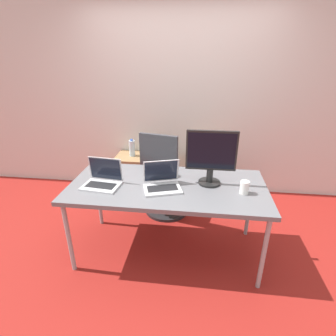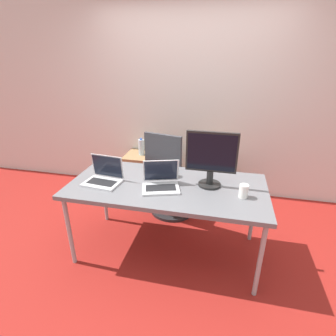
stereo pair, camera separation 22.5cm
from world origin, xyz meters
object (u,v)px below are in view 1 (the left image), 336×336
object	(u,v)px
water_bottle	(132,148)
coffee_cup_brown	(168,170)
monitor	(211,157)
cabinet_right	(203,178)
office_chair	(165,184)
laptop_left	(102,180)
laptop_right	(162,183)
coffee_cup_white	(244,187)
cabinet_left	(133,174)

from	to	relation	value
water_bottle	coffee_cup_brown	world-z (taller)	coffee_cup_brown
monitor	coffee_cup_brown	size ratio (longest dim) A/B	4.06
cabinet_right	water_bottle	distance (m)	1.08
office_chair	laptop_left	xyz separation A→B (m)	(-0.48, -0.77, 0.40)
laptop_right	coffee_cup_brown	world-z (taller)	laptop_right
office_chair	coffee_cup_white	xyz separation A→B (m)	(0.80, -0.77, 0.41)
laptop_right	monitor	size ratio (longest dim) A/B	0.75
office_chair	coffee_cup_brown	bearing A→B (deg)	-78.31
office_chair	laptop_right	xyz separation A→B (m)	(0.08, -0.75, 0.40)
cabinet_right	monitor	bearing A→B (deg)	-88.47
office_chair	coffee_cup_brown	xyz separation A→B (m)	(0.10, -0.50, 0.41)
office_chair	coffee_cup_white	distance (m)	1.18
cabinet_left	laptop_right	xyz separation A→B (m)	(0.61, -1.26, 0.54)
cabinet_left	monitor	world-z (taller)	monitor
laptop_right	office_chair	bearing A→B (deg)	95.87
cabinet_right	coffee_cup_brown	size ratio (longest dim) A/B	4.52
water_bottle	coffee_cup_brown	bearing A→B (deg)	-57.97
cabinet_left	coffee_cup_white	distance (m)	1.93
office_chair	coffee_cup_brown	size ratio (longest dim) A/B	8.75
cabinet_left	cabinet_right	size ratio (longest dim) A/B	1.00
office_chair	cabinet_right	bearing A→B (deg)	46.97
cabinet_right	cabinet_left	bearing A→B (deg)	180.00
cabinet_right	water_bottle	size ratio (longest dim) A/B	2.36
coffee_cup_white	coffee_cup_brown	xyz separation A→B (m)	(-0.70, 0.27, 0.01)
cabinet_right	water_bottle	bearing A→B (deg)	179.87
cabinet_left	laptop_left	bearing A→B (deg)	-87.63
laptop_left	cabinet_right	bearing A→B (deg)	53.30
cabinet_left	laptop_right	world-z (taller)	laptop_right
coffee_cup_white	cabinet_left	bearing A→B (deg)	136.22
cabinet_left	laptop_left	size ratio (longest dim) A/B	1.62
laptop_left	monitor	xyz separation A→B (m)	(0.98, 0.16, 0.22)
laptop_left	laptop_right	distance (m)	0.55
office_chair	laptop_right	distance (m)	0.85
office_chair	laptop_right	bearing A→B (deg)	-84.13
cabinet_left	laptop_left	world-z (taller)	laptop_left
cabinet_left	coffee_cup_white	world-z (taller)	coffee_cup_white
water_bottle	monitor	xyz separation A→B (m)	(1.04, -1.12, 0.36)
cabinet_left	coffee_cup_brown	size ratio (longest dim) A/B	4.52
cabinet_left	laptop_right	bearing A→B (deg)	-64.31
coffee_cup_brown	water_bottle	bearing A→B (deg)	122.03
cabinet_left	office_chair	bearing A→B (deg)	-43.96
office_chair	cabinet_left	distance (m)	0.75
laptop_right	coffee_cup_white	world-z (taller)	laptop_right
cabinet_right	coffee_cup_brown	world-z (taller)	coffee_cup_brown
laptop_right	coffee_cup_brown	bearing A→B (deg)	84.13
office_chair	monitor	xyz separation A→B (m)	(0.51, -0.61, 0.62)
cabinet_right	water_bottle	world-z (taller)	water_bottle
cabinet_right	laptop_left	xyz separation A→B (m)	(-0.95, -1.28, 0.54)
cabinet_right	laptop_left	world-z (taller)	laptop_left
laptop_left	coffee_cup_brown	distance (m)	0.64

